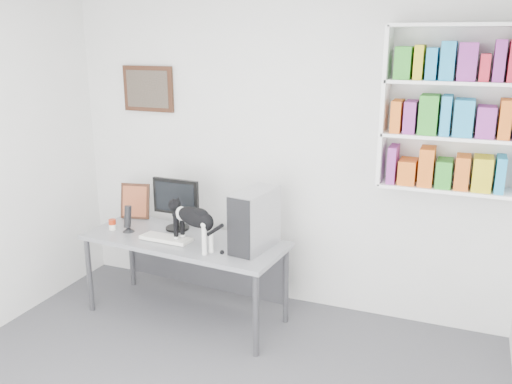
% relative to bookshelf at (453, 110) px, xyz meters
% --- Properties ---
extents(room, '(4.01, 4.01, 2.70)m').
position_rel_bookshelf_xyz_m(room, '(-1.40, -1.85, -0.50)').
color(room, '#4A4A4E').
rests_on(room, ground).
extents(bookshelf, '(1.03, 0.28, 1.24)m').
position_rel_bookshelf_xyz_m(bookshelf, '(0.00, 0.00, 0.00)').
color(bookshelf, white).
rests_on(bookshelf, room).
extents(wall_art, '(0.52, 0.04, 0.42)m').
position_rel_bookshelf_xyz_m(wall_art, '(-2.70, 0.12, 0.05)').
color(wall_art, '#3F2014').
rests_on(wall_art, room).
extents(desk, '(1.79, 0.81, 0.72)m').
position_rel_bookshelf_xyz_m(desk, '(-2.03, -0.50, -1.49)').
color(desk, gray).
rests_on(desk, room).
extents(monitor, '(0.44, 0.22, 0.47)m').
position_rel_bookshelf_xyz_m(monitor, '(-2.20, -0.31, -0.89)').
color(monitor, black).
rests_on(monitor, desk).
extents(keyboard, '(0.44, 0.19, 0.03)m').
position_rel_bookshelf_xyz_m(keyboard, '(-2.15, -0.59, -1.11)').
color(keyboard, silver).
rests_on(keyboard, desk).
extents(pc_tower, '(0.29, 0.51, 0.48)m').
position_rel_bookshelf_xyz_m(pc_tower, '(-1.39, -0.47, -0.88)').
color(pc_tower, '#A7A7AB').
rests_on(pc_tower, desk).
extents(speaker, '(0.12, 0.12, 0.24)m').
position_rel_bookshelf_xyz_m(speaker, '(-2.56, -0.53, -1.00)').
color(speaker, black).
rests_on(speaker, desk).
extents(leaning_print, '(0.29, 0.16, 0.34)m').
position_rel_bookshelf_xyz_m(leaning_print, '(-2.72, -0.18, -0.96)').
color(leaning_print, '#3F2014').
rests_on(leaning_print, desk).
extents(soup_can, '(0.07, 0.07, 0.09)m').
position_rel_bookshelf_xyz_m(soup_can, '(-2.73, -0.53, -1.08)').
color(soup_can, '#B52B0F').
rests_on(soup_can, desk).
extents(cat, '(0.60, 0.37, 0.36)m').
position_rel_bookshelf_xyz_m(cat, '(-1.84, -0.65, -0.95)').
color(cat, black).
rests_on(cat, desk).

